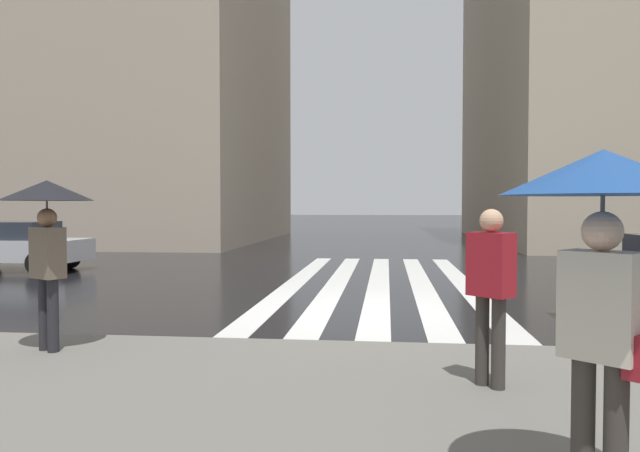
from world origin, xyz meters
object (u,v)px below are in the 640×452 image
object	(u,v)px
pedestrian_in_red_jacket	(491,283)
pedestrian_far_down_pavement	(47,211)
pedestrian_with_floral_umbrella	(604,215)
car_silver	(11,244)

from	to	relation	value
pedestrian_in_red_jacket	pedestrian_far_down_pavement	bearing A→B (deg)	79.98
pedestrian_with_floral_umbrella	pedestrian_in_red_jacket	xyz separation A→B (m)	(2.33, 0.21, -0.67)
car_silver	pedestrian_with_floral_umbrella	size ratio (longest dim) A/B	2.03
pedestrian_with_floral_umbrella	car_silver	bearing A→B (deg)	43.15
car_silver	pedestrian_far_down_pavement	size ratio (longest dim) A/B	2.04
car_silver	pedestrian_far_down_pavement	bearing A→B (deg)	-144.62
pedestrian_with_floral_umbrella	pedestrian_far_down_pavement	world-z (taller)	pedestrian_with_floral_umbrella
pedestrian_far_down_pavement	car_silver	bearing A→B (deg)	35.38
car_silver	pedestrian_in_red_jacket	xyz separation A→B (m)	(-10.29, -11.61, 0.38)
car_silver	pedestrian_with_floral_umbrella	world-z (taller)	pedestrian_with_floral_umbrella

